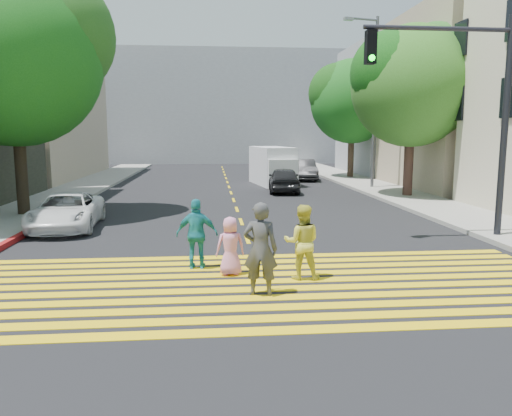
{
  "coord_description": "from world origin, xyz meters",
  "views": [
    {
      "loc": [
        -1.07,
        -8.85,
        3.18
      ],
      "look_at": [
        0.0,
        3.0,
        1.4
      ],
      "focal_mm": 35.0,
      "sensor_mm": 36.0,
      "label": 1
    }
  ],
  "objects": [
    {
      "name": "ground",
      "position": [
        0.0,
        0.0,
        0.0
      ],
      "size": [
        120.0,
        120.0,
        0.0
      ],
      "primitive_type": "plane",
      "color": "black"
    },
    {
      "name": "sidewalk_left",
      "position": [
        -8.5,
        22.0,
        0.07
      ],
      "size": [
        3.0,
        40.0,
        0.15
      ],
      "primitive_type": "cube",
      "color": "gray",
      "rests_on": "ground"
    },
    {
      "name": "sidewalk_right",
      "position": [
        8.5,
        15.0,
        0.07
      ],
      "size": [
        3.0,
        60.0,
        0.15
      ],
      "primitive_type": "cube",
      "color": "gray",
      "rests_on": "ground"
    },
    {
      "name": "curb_red",
      "position": [
        -6.9,
        6.0,
        0.08
      ],
      "size": [
        0.2,
        8.0,
        0.16
      ],
      "primitive_type": "cube",
      "color": "maroon",
      "rests_on": "ground"
    },
    {
      "name": "crosswalk",
      "position": [
        0.0,
        1.28,
        0.01
      ],
      "size": [
        13.4,
        5.3,
        0.01
      ],
      "color": "yellow",
      "rests_on": "ground"
    },
    {
      "name": "lane_line",
      "position": [
        0.0,
        22.5,
        0.01
      ],
      "size": [
        0.12,
        34.4,
        0.01
      ],
      "color": "yellow",
      "rests_on": "ground"
    },
    {
      "name": "building_right_tan",
      "position": [
        15.0,
        19.0,
        5.0
      ],
      "size": [
        10.0,
        10.0,
        10.0
      ],
      "primitive_type": "cube",
      "color": "tan",
      "rests_on": "ground"
    },
    {
      "name": "building_right_grey",
      "position": [
        15.0,
        30.0,
        5.0
      ],
      "size": [
        10.0,
        10.0,
        10.0
      ],
      "primitive_type": "cube",
      "color": "gray",
      "rests_on": "ground"
    },
    {
      "name": "backdrop_block",
      "position": [
        0.0,
        48.0,
        6.0
      ],
      "size": [
        30.0,
        8.0,
        12.0
      ],
      "primitive_type": "cube",
      "color": "gray",
      "rests_on": "ground"
    },
    {
      "name": "tree_left",
      "position": [
        -8.14,
        10.75,
        6.23
      ],
      "size": [
        7.79,
        7.54,
        9.24
      ],
      "rotation": [
        0.0,
        0.0,
        0.2
      ],
      "color": "black",
      "rests_on": "ground"
    },
    {
      "name": "tree_right_near",
      "position": [
        8.74,
        15.08,
        5.76
      ],
      "size": [
        6.45,
        5.88,
        8.51
      ],
      "rotation": [
        0.0,
        0.0,
        -0.01
      ],
      "color": "#3F2A22",
      "rests_on": "ground"
    },
    {
      "name": "tree_right_far",
      "position": [
        8.91,
        25.93,
        5.72
      ],
      "size": [
        7.2,
        6.85,
        8.47
      ],
      "rotation": [
        0.0,
        0.0,
        -0.19
      ],
      "color": "black",
      "rests_on": "ground"
    },
    {
      "name": "pedestrian_man",
      "position": [
        -0.12,
        0.65,
        0.93
      ],
      "size": [
        0.76,
        0.58,
        1.87
      ],
      "primitive_type": "imported",
      "rotation": [
        0.0,
        0.0,
        2.93
      ],
      "color": "#3D3E3E",
      "rests_on": "ground"
    },
    {
      "name": "pedestrian_woman",
      "position": [
        0.89,
        1.68,
        0.83
      ],
      "size": [
        0.89,
        0.74,
        1.66
      ],
      "primitive_type": "imported",
      "rotation": [
        0.0,
        0.0,
        2.99
      ],
      "color": "#D0CB42",
      "rests_on": "ground"
    },
    {
      "name": "pedestrian_child",
      "position": [
        -0.66,
        2.13,
        0.67
      ],
      "size": [
        0.7,
        0.5,
        1.34
      ],
      "primitive_type": "imported",
      "rotation": [
        0.0,
        0.0,
        3.26
      ],
      "color": "pink",
      "rests_on": "ground"
    },
    {
      "name": "pedestrian_extra",
      "position": [
        -1.42,
        2.75,
        0.83
      ],
      "size": [
        1.01,
        0.48,
        1.67
      ],
      "primitive_type": "imported",
      "rotation": [
        0.0,
        0.0,
        3.06
      ],
      "color": "teal",
      "rests_on": "ground"
    },
    {
      "name": "white_sedan",
      "position": [
        -5.92,
        8.2,
        0.6
      ],
      "size": [
        2.26,
        4.45,
        1.2
      ],
      "primitive_type": "imported",
      "rotation": [
        0.0,
        0.0,
        0.06
      ],
      "color": "white",
      "rests_on": "ground"
    },
    {
      "name": "dark_car_near",
      "position": [
        2.9,
        18.07,
        0.69
      ],
      "size": [
        2.0,
        4.18,
        1.38
      ],
      "primitive_type": "imported",
      "rotation": [
        0.0,
        0.0,
        3.05
      ],
      "color": "black",
      "rests_on": "ground"
    },
    {
      "name": "silver_car",
      "position": [
        3.65,
        29.26,
        0.61
      ],
      "size": [
        1.9,
        4.29,
        1.22
      ],
      "primitive_type": "imported",
      "rotation": [
        0.0,
        0.0,
        3.19
      ],
      "color": "#9E9E9E",
      "rests_on": "ground"
    },
    {
      "name": "dark_car_parked",
      "position": [
        5.32,
        25.17,
        0.71
      ],
      "size": [
        1.76,
        4.4,
        1.42
      ],
      "primitive_type": "imported",
      "rotation": [
        0.0,
        0.0,
        -0.06
      ],
      "color": "black",
      "rests_on": "ground"
    },
    {
      "name": "white_van",
      "position": [
        2.8,
        22.02,
        1.12
      ],
      "size": [
        2.55,
        5.2,
        2.35
      ],
      "rotation": [
        0.0,
        0.0,
        0.15
      ],
      "color": "silver",
      "rests_on": "ground"
    },
    {
      "name": "traffic_signal",
      "position": [
        6.35,
        5.26,
        4.24
      ],
      "size": [
        4.46,
        0.39,
        6.54
      ],
      "rotation": [
        0.0,
        0.0,
        0.01
      ],
      "color": "black",
      "rests_on": "ground"
    },
    {
      "name": "street_lamp",
      "position": [
        7.97,
        18.98,
        5.48
      ],
      "size": [
        2.14,
        0.71,
        9.56
      ],
      "rotation": [
        0.0,
        0.0,
        0.24
      ],
      "color": "#59585D",
      "rests_on": "ground"
    }
  ]
}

